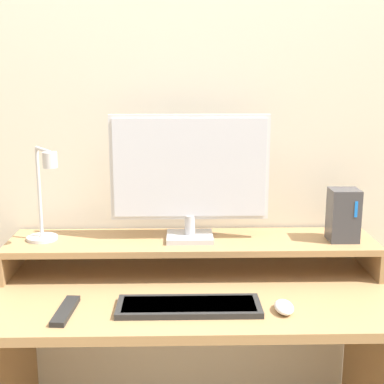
% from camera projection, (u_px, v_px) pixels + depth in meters
% --- Properties ---
extents(wall_back, '(6.00, 0.05, 2.50)m').
position_uv_depth(wall_back, '(191.00, 114.00, 1.94)').
color(wall_back, beige).
rests_on(wall_back, ground_plane).
extents(desk, '(1.28, 0.61, 0.71)m').
position_uv_depth(desk, '(193.00, 346.00, 1.77)').
color(desk, '#A87F51').
rests_on(desk, ground_plane).
extents(monitor_shelf, '(1.28, 0.27, 0.12)m').
position_uv_depth(monitor_shelf, '(192.00, 244.00, 1.87)').
color(monitor_shelf, '#A87F51').
rests_on(monitor_shelf, desk).
extents(monitor, '(0.54, 0.14, 0.43)m').
position_uv_depth(monitor, '(190.00, 173.00, 1.82)').
color(monitor, '#BCBCC1').
rests_on(monitor, monitor_shelf).
extents(desk_lamp, '(0.14, 0.18, 0.33)m').
position_uv_depth(desk_lamp, '(44.00, 200.00, 1.79)').
color(desk_lamp, silver).
rests_on(desk_lamp, monitor_shelf).
extents(router_dock, '(0.10, 0.09, 0.18)m').
position_uv_depth(router_dock, '(343.00, 215.00, 1.84)').
color(router_dock, '#3D3D42').
rests_on(router_dock, monitor_shelf).
extents(keyboard, '(0.43, 0.14, 0.02)m').
position_uv_depth(keyboard, '(189.00, 306.00, 1.59)').
color(keyboard, '#282828').
rests_on(keyboard, desk).
extents(mouse, '(0.06, 0.09, 0.03)m').
position_uv_depth(mouse, '(284.00, 307.00, 1.57)').
color(mouse, white).
rests_on(mouse, desk).
extents(remote_control, '(0.05, 0.19, 0.02)m').
position_uv_depth(remote_control, '(66.00, 311.00, 1.56)').
color(remote_control, black).
rests_on(remote_control, desk).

